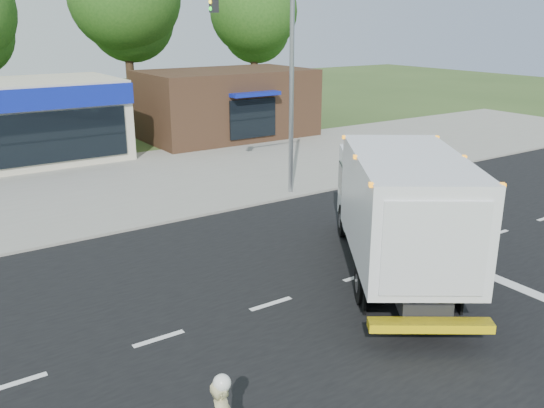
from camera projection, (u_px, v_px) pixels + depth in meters
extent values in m
plane|color=#385123|center=(361.00, 276.00, 15.99)|extent=(120.00, 120.00, 0.00)
cube|color=black|center=(361.00, 276.00, 15.99)|extent=(60.00, 14.00, 0.02)
cube|color=gray|center=(219.00, 201.00, 22.48)|extent=(60.00, 2.40, 0.12)
cube|color=gray|center=(160.00, 172.00, 27.09)|extent=(60.00, 9.00, 0.02)
cube|color=silver|center=(15.00, 383.00, 11.23)|extent=(1.20, 0.15, 0.01)
cube|color=silver|center=(159.00, 339.00, 12.82)|extent=(1.20, 0.15, 0.01)
cube|color=silver|center=(271.00, 304.00, 14.40)|extent=(1.20, 0.15, 0.01)
cube|color=silver|center=(361.00, 276.00, 15.98)|extent=(1.20, 0.15, 0.01)
cube|color=silver|center=(434.00, 253.00, 17.57)|extent=(1.20, 0.15, 0.01)
cube|color=silver|center=(496.00, 234.00, 19.15)|extent=(1.20, 0.15, 0.01)
cube|color=silver|center=(523.00, 289.00, 15.19)|extent=(0.40, 7.00, 0.01)
cube|color=black|center=(402.00, 262.00, 15.00)|extent=(4.00, 5.18, 0.39)
cube|color=white|center=(379.00, 187.00, 18.44)|extent=(3.20, 3.15, 2.31)
cube|color=black|center=(374.00, 172.00, 19.37)|extent=(1.83, 1.31, 0.99)
cube|color=white|center=(406.00, 206.00, 14.53)|extent=(5.28, 6.04, 2.59)
cube|color=silver|center=(434.00, 250.00, 11.90)|extent=(1.86, 1.29, 2.09)
cube|color=yellow|center=(430.00, 325.00, 12.21)|extent=(2.40, 1.80, 0.20)
cube|color=orange|center=(410.00, 157.00, 14.15)|extent=(5.19, 5.89, 0.09)
cylinder|color=black|center=(345.00, 221.00, 18.86)|extent=(0.87, 1.06, 1.06)
cylinder|color=black|center=(408.00, 221.00, 18.84)|extent=(0.87, 1.06, 1.06)
cylinder|color=black|center=(363.00, 283.00, 14.35)|extent=(0.87, 1.06, 1.06)
cylinder|color=black|center=(452.00, 284.00, 14.33)|extent=(0.87, 1.06, 1.06)
sphere|color=white|center=(222.00, 383.00, 8.66)|extent=(0.28, 0.28, 0.28)
cube|color=#382316|center=(226.00, 103.00, 34.95)|extent=(10.00, 6.00, 4.00)
cube|color=#0E1E96|center=(253.00, 94.00, 32.21)|extent=(3.00, 1.20, 0.20)
cube|color=black|center=(253.00, 118.00, 32.68)|extent=(3.00, 0.12, 2.20)
cylinder|color=gray|center=(291.00, 96.00, 22.39)|extent=(0.18, 0.18, 8.00)
cube|color=black|center=(214.00, 2.00, 19.62)|extent=(0.25, 0.25, 0.70)
cylinder|color=#332114|center=(130.00, 65.00, 39.13)|extent=(0.56, 0.56, 7.84)
sphere|color=#204F16|center=(131.00, 19.00, 38.87)|extent=(5.82, 5.82, 5.82)
cylinder|color=#332114|center=(254.00, 65.00, 44.53)|extent=(0.56, 0.56, 7.00)
sphere|color=#204F16|center=(254.00, 11.00, 43.32)|extent=(6.60, 6.60, 6.60)
sphere|color=#204F16|center=(256.00, 29.00, 44.37)|extent=(5.20, 5.20, 5.20)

